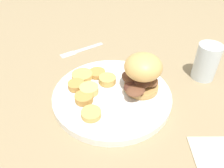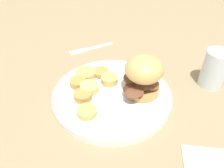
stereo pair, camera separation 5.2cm
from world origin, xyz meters
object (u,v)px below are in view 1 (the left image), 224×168
Objects in this scene: dinner_plate at (112,95)px; drinking_glass at (206,62)px; sandwich at (142,74)px; fork at (82,50)px.

drinking_glass reaches higher than dinner_plate.
sandwich reaches higher than fork.
dinner_plate is at bearing -33.98° from drinking_glass.
sandwich reaches higher than dinner_plate.
fork is at bearing -105.98° from sandwich.
dinner_plate reaches higher than fork.
drinking_glass is (-0.17, 0.10, -0.02)m from sandwich.
sandwich is 1.13× the size of drinking_glass.
dinner_plate is 0.26m from fork.
fork is at bearing -120.09° from dinner_plate.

